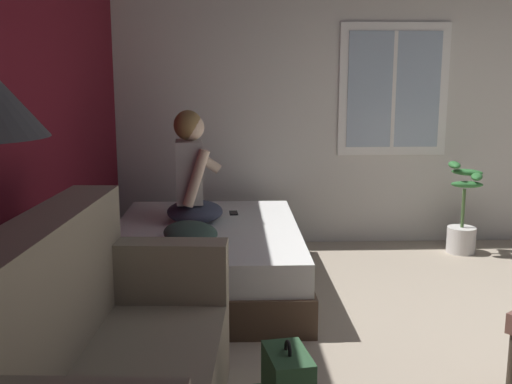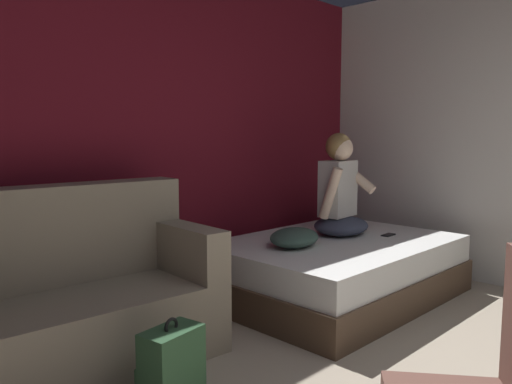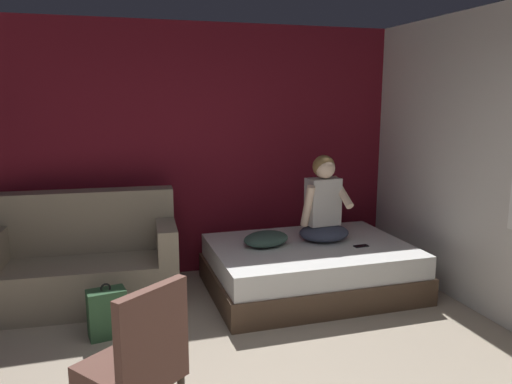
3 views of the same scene
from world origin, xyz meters
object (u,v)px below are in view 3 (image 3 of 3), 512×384
object	(u,v)px
cell_phone	(361,246)
person_seated	(324,206)
couch	(85,262)
side_chair	(138,361)
bed	(310,268)
throw_pillow	(266,239)
backpack	(107,314)

from	to	relation	value
cell_phone	person_seated	bearing A→B (deg)	-143.87
couch	side_chair	xyz separation A→B (m)	(0.35, -2.23, 0.14)
bed	throw_pillow	bearing A→B (deg)	168.45
bed	side_chair	distance (m)	2.62
side_chair	person_seated	xyz separation A→B (m)	(1.99, 1.99, 0.30)
couch	backpack	size ratio (longest dim) A/B	3.82
couch	throw_pillow	bearing A→B (deg)	-8.81
throw_pillow	cell_phone	world-z (taller)	throw_pillow
person_seated	backpack	distance (m)	2.32
side_chair	cell_phone	distance (m)	2.80
couch	person_seated	xyz separation A→B (m)	(2.34, -0.24, 0.44)
couch	cell_phone	bearing A→B (deg)	-12.23
bed	person_seated	xyz separation A→B (m)	(0.19, 0.11, 0.60)
bed	person_seated	distance (m)	0.64
person_seated	side_chair	bearing A→B (deg)	-135.01
couch	side_chair	world-z (taller)	couch
couch	throw_pillow	world-z (taller)	couch
bed	person_seated	bearing A→B (deg)	31.00
side_chair	cell_phone	bearing A→B (deg)	36.45
bed	side_chair	xyz separation A→B (m)	(-1.80, -1.88, 0.30)
side_chair	person_seated	world-z (taller)	person_seated
couch	throw_pillow	xyz separation A→B (m)	(1.72, -0.27, 0.16)
person_seated	cell_phone	distance (m)	0.55
side_chair	throw_pillow	xyz separation A→B (m)	(1.37, 1.96, 0.02)
cell_phone	backpack	bearing A→B (deg)	-87.87
couch	cell_phone	size ratio (longest dim) A/B	12.15
couch	backpack	world-z (taller)	couch
couch	side_chair	size ratio (longest dim) A/B	1.79
side_chair	throw_pillow	size ratio (longest dim) A/B	2.04
backpack	person_seated	bearing A→B (deg)	14.23
side_chair	backpack	world-z (taller)	side_chair
throw_pillow	bed	bearing A→B (deg)	-11.55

